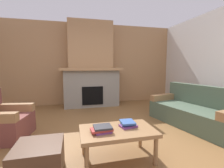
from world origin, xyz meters
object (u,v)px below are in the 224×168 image
(couch, at_px, (194,112))
(armchair, at_px, (2,122))
(ottoman, at_px, (39,161))
(fireplace, at_px, (91,70))
(coffee_table, at_px, (118,133))

(couch, distance_m, armchair, 3.79)
(couch, bearing_deg, ottoman, -161.21)
(fireplace, relative_size, coffee_table, 2.70)
(couch, bearing_deg, armchair, 176.37)
(couch, height_order, coffee_table, couch)
(fireplace, distance_m, ottoman, 3.58)
(armchair, height_order, coffee_table, armchair)
(fireplace, xyz_separation_m, coffee_table, (0.00, -3.18, -0.79))
(ottoman, bearing_deg, fireplace, 73.77)
(couch, xyz_separation_m, ottoman, (-2.94, -1.00, -0.09))
(fireplace, distance_m, armchair, 2.88)
(couch, distance_m, coffee_table, 2.15)
(armchair, xyz_separation_m, ottoman, (0.84, -1.24, -0.09))
(armchair, bearing_deg, ottoman, -55.71)
(armchair, bearing_deg, coffee_table, -31.38)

